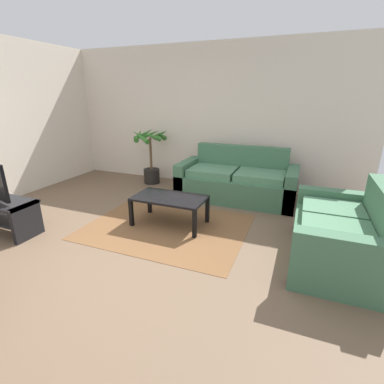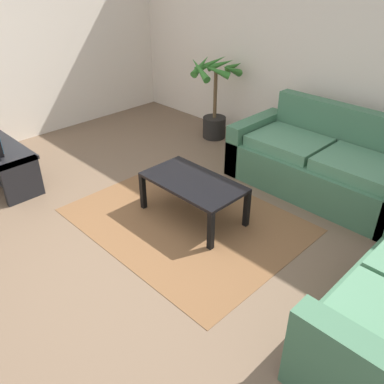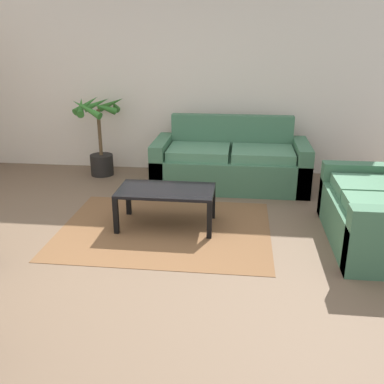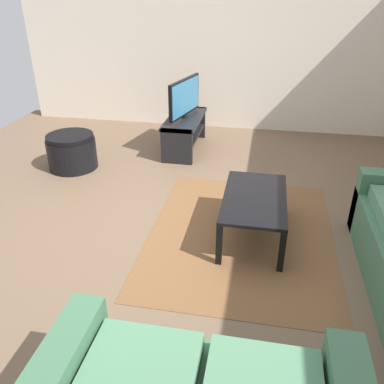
{
  "view_description": "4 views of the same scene",
  "coord_description": "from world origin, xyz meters",
  "px_view_note": "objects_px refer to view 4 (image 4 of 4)",
  "views": [
    {
      "loc": [
        1.8,
        -2.43,
        1.77
      ],
      "look_at": [
        0.59,
        0.59,
        0.64
      ],
      "focal_mm": 26.31,
      "sensor_mm": 36.0,
      "label": 1
    },
    {
      "loc": [
        2.52,
        -1.5,
        2.31
      ],
      "look_at": [
        0.45,
        0.55,
        0.57
      ],
      "focal_mm": 37.35,
      "sensor_mm": 36.0,
      "label": 2
    },
    {
      "loc": [
        0.89,
        -3.34,
        1.95
      ],
      "look_at": [
        0.43,
        0.71,
        0.46
      ],
      "focal_mm": 40.72,
      "sensor_mm": 36.0,
      "label": 3
    },
    {
      "loc": [
        3.31,
        0.91,
        2.11
      ],
      "look_at": [
        0.14,
        0.31,
        0.41
      ],
      "focal_mm": 37.29,
      "sensor_mm": 36.0,
      "label": 4
    }
  ],
  "objects_px": {
    "coffee_table": "(254,202)",
    "tv_stand": "(185,128)",
    "tv": "(185,97)",
    "ottoman": "(72,151)"
  },
  "relations": [
    {
      "from": "tv_stand",
      "to": "tv",
      "type": "xyz_separation_m",
      "value": [
        0.0,
        0.0,
        0.44
      ]
    },
    {
      "from": "tv_stand",
      "to": "tv",
      "type": "bearing_deg",
      "value": 76.39
    },
    {
      "from": "tv",
      "to": "coffee_table",
      "type": "distance_m",
      "value": 2.32
    },
    {
      "from": "tv_stand",
      "to": "tv",
      "type": "distance_m",
      "value": 0.44
    },
    {
      "from": "tv_stand",
      "to": "ottoman",
      "type": "height_order",
      "value": "tv_stand"
    },
    {
      "from": "coffee_table",
      "to": "tv_stand",
      "type": "bearing_deg",
      "value": -152.41
    },
    {
      "from": "tv",
      "to": "ottoman",
      "type": "bearing_deg",
      "value": -55.16
    },
    {
      "from": "tv_stand",
      "to": "tv",
      "type": "height_order",
      "value": "tv"
    },
    {
      "from": "coffee_table",
      "to": "ottoman",
      "type": "height_order",
      "value": "ottoman"
    },
    {
      "from": "tv_stand",
      "to": "ottoman",
      "type": "relative_size",
      "value": 1.81
    }
  ]
}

